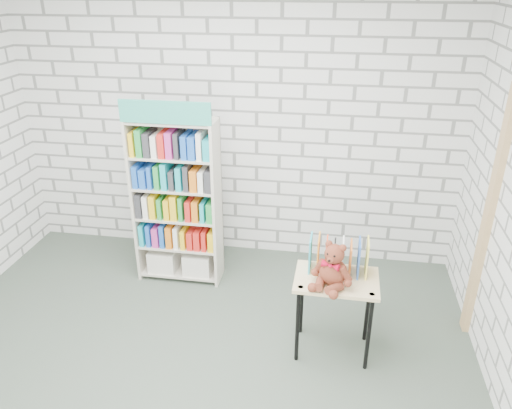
# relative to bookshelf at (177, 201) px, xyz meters

# --- Properties ---
(ground) EXTENTS (4.50, 4.50, 0.00)m
(ground) POSITION_rel_bookshelf_xyz_m (0.43, -1.36, -0.83)
(ground) COLOR #414D41
(ground) RESTS_ON ground
(room_shell) EXTENTS (4.52, 4.02, 2.81)m
(room_shell) POSITION_rel_bookshelf_xyz_m (0.43, -1.36, 0.95)
(room_shell) COLOR silver
(room_shell) RESTS_ON ground
(bookshelf) EXTENTS (0.81, 0.31, 1.82)m
(bookshelf) POSITION_rel_bookshelf_xyz_m (0.00, 0.00, 0.00)
(bookshelf) COLOR beige
(bookshelf) RESTS_ON ground
(display_table) EXTENTS (0.64, 0.45, 0.68)m
(display_table) POSITION_rel_bookshelf_xyz_m (1.52, -0.87, -0.24)
(display_table) COLOR #DABF83
(display_table) RESTS_ON ground
(table_books) EXTENTS (0.45, 0.20, 0.26)m
(table_books) POSITION_rel_bookshelf_xyz_m (1.52, -0.76, -0.02)
(table_books) COLOR #2BA6BD
(table_books) RESTS_ON display_table
(teddy_bear) EXTENTS (0.32, 0.31, 0.35)m
(teddy_bear) POSITION_rel_bookshelf_xyz_m (1.48, -0.96, -0.01)
(teddy_bear) COLOR maroon
(teddy_bear) RESTS_ON display_table
(door_trim) EXTENTS (0.05, 0.12, 2.10)m
(door_trim) POSITION_rel_bookshelf_xyz_m (2.65, -0.41, 0.22)
(door_trim) COLOR tan
(door_trim) RESTS_ON ground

